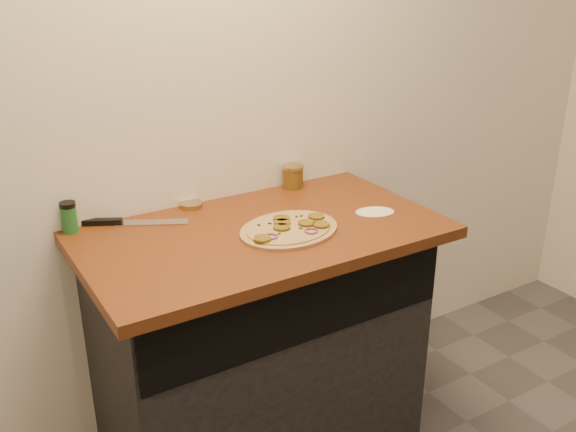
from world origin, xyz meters
TOP-DOWN VIEW (x-y plane):
  - cabinet at (0.00, 1.45)m, footprint 1.10×0.60m
  - countertop at (0.00, 1.42)m, footprint 1.20×0.70m
  - pizza at (0.07, 1.35)m, footprint 0.42×0.42m
  - chefs_knife at (-0.37, 1.69)m, footprint 0.33×0.20m
  - mason_jar_lid at (-0.12, 1.72)m, footprint 0.10×0.10m
  - salsa_jar at (0.30, 1.71)m, footprint 0.08×0.08m
  - spice_shaker at (-0.55, 1.72)m, footprint 0.05×0.05m
  - flour_spill at (0.42, 1.34)m, footprint 0.18×0.18m

SIDE VIEW (x-z plane):
  - cabinet at x=0.00m, z-range 0.00..0.86m
  - countertop at x=0.00m, z-range 0.86..0.90m
  - flour_spill at x=0.42m, z-range 0.90..0.90m
  - chefs_knife at x=-0.37m, z-range 0.90..0.92m
  - pizza at x=0.07m, z-range 0.90..0.92m
  - mason_jar_lid at x=-0.12m, z-range 0.90..0.92m
  - salsa_jar at x=0.30m, z-range 0.90..0.99m
  - spice_shaker at x=-0.55m, z-range 0.90..1.01m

